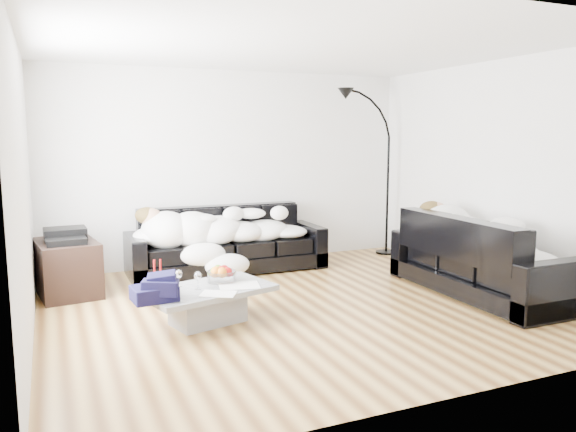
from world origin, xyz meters
name	(u,v)px	position (x,y,z in m)	size (l,w,h in m)	color
ground	(299,306)	(0.00, 0.00, 0.00)	(5.00, 5.00, 0.00)	brown
wall_back	(232,168)	(0.00, 2.25, 1.30)	(5.00, 0.02, 2.60)	silver
wall_left	(23,190)	(-2.50, 0.00, 1.30)	(0.02, 4.50, 2.60)	silver
wall_right	(494,173)	(2.50, 0.00, 1.30)	(0.02, 4.50, 2.60)	silver
ceiling	(300,45)	(0.00, 0.00, 2.60)	(5.00, 5.00, 0.00)	white
sofa_back	(227,240)	(-0.23, 1.76, 0.41)	(2.49, 0.86, 0.82)	black
sofa_right	(482,255)	(2.04, -0.36, 0.44)	(2.17, 0.93, 0.88)	black
sleeper_back	(228,223)	(-0.23, 1.71, 0.63)	(2.11, 0.73, 0.42)	white
sleeper_right	(483,236)	(2.04, -0.36, 0.65)	(1.86, 0.78, 0.45)	white
teal_cushion	(439,221)	(1.98, 0.31, 0.72)	(0.36, 0.30, 0.20)	#0F6A48
coffee_table	(208,305)	(-1.00, -0.12, 0.17)	(1.17, 0.68, 0.34)	#939699
fruit_bowl	(222,273)	(-0.82, 0.03, 0.43)	(0.28, 0.28, 0.17)	white
wine_glass_a	(179,278)	(-1.23, 0.02, 0.42)	(0.07, 0.07, 0.16)	white
wine_glass_b	(170,283)	(-1.34, -0.11, 0.42)	(0.06, 0.06, 0.15)	white
wine_glass_c	(198,281)	(-1.09, -0.15, 0.42)	(0.07, 0.07, 0.16)	white
candle_left	(155,274)	(-1.44, 0.08, 0.47)	(0.05, 0.05, 0.26)	maroon
candle_right	(161,272)	(-1.38, 0.13, 0.46)	(0.05, 0.05, 0.25)	maroon
newspaper_a	(239,285)	(-0.71, -0.19, 0.35)	(0.37, 0.29, 0.01)	silver
newspaper_b	(218,293)	(-0.97, -0.38, 0.35)	(0.31, 0.22, 0.01)	silver
navy_jacket	(158,280)	(-1.49, -0.36, 0.52)	(0.39, 0.33, 0.20)	black
shoes	(435,278)	(1.90, 0.25, 0.05)	(0.41, 0.30, 0.09)	#472311
av_cabinet	(67,268)	(-2.17, 1.42, 0.30)	(0.60, 0.87, 0.60)	black
stereo	(65,235)	(-2.17, 1.42, 0.66)	(0.44, 0.34, 0.13)	black
floor_lamp	(388,183)	(2.26, 1.86, 1.05)	(0.76, 0.31, 2.10)	black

